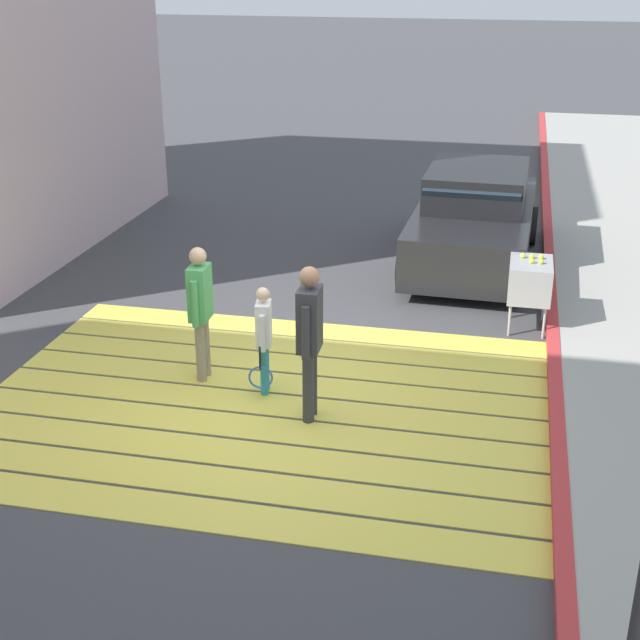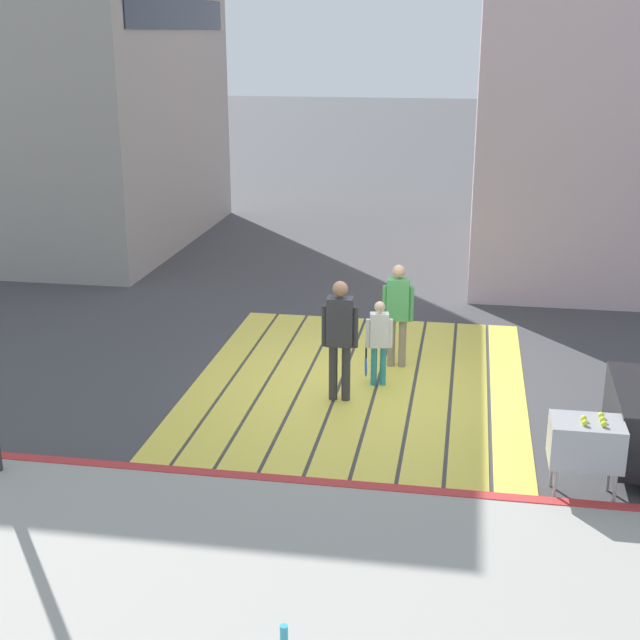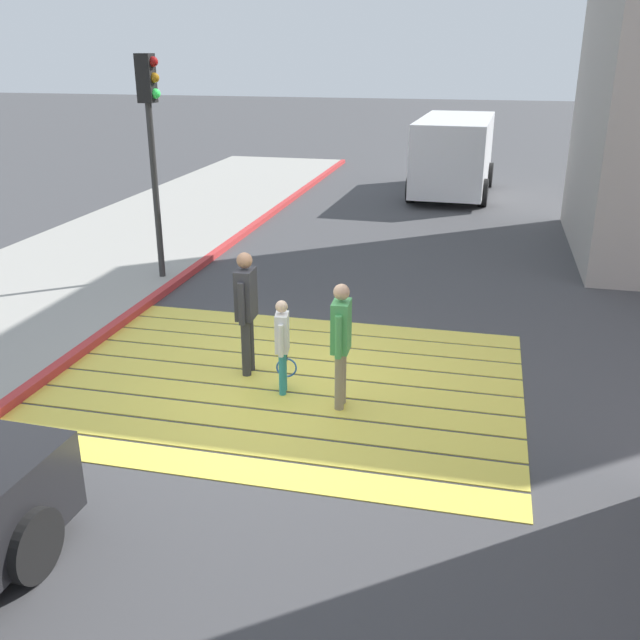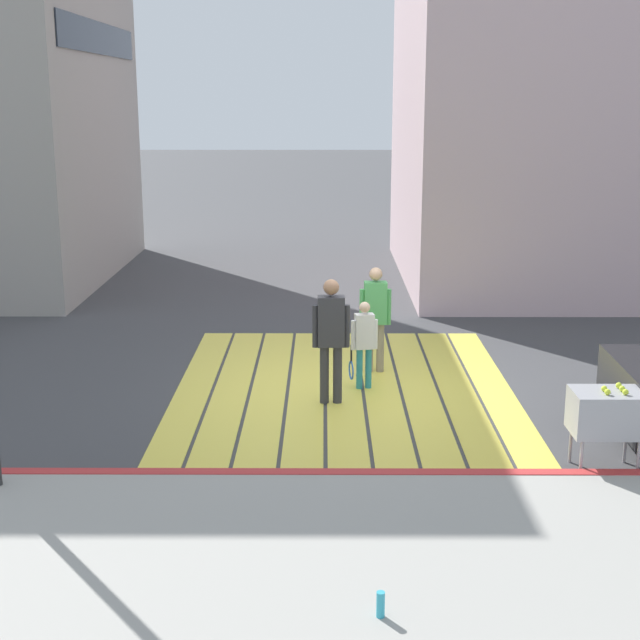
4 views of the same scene
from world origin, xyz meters
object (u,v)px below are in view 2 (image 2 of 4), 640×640
at_px(tennis_ball_cart, 586,442).
at_px(pedestrian_child_with_racket, 378,339).
at_px(pedestrian_adult_trailing, 340,332).
at_px(water_bottle, 284,637).
at_px(pedestrian_adult_lead, 398,308).

height_order(tennis_ball_cart, pedestrian_child_with_racket, pedestrian_child_with_racket).
bearing_deg(pedestrian_child_with_racket, pedestrian_adult_trailing, 143.61).
relative_size(tennis_ball_cart, pedestrian_child_with_racket, 0.78).
height_order(pedestrian_adult_trailing, pedestrian_child_with_racket, pedestrian_adult_trailing).
bearing_deg(water_bottle, pedestrian_child_with_racket, -1.11).
distance_m(pedestrian_adult_lead, pedestrian_child_with_racket, 0.88).
distance_m(water_bottle, pedestrian_adult_lead, 7.06).
bearing_deg(pedestrian_adult_lead, water_bottle, 177.30).
xyz_separation_m(pedestrian_adult_lead, pedestrian_child_with_racket, (-0.82, 0.21, -0.23)).
bearing_deg(water_bottle, pedestrian_adult_lead, -2.70).
xyz_separation_m(water_bottle, pedestrian_adult_trailing, (5.54, 0.36, 0.80)).
bearing_deg(tennis_ball_cart, water_bottle, 139.52).
bearing_deg(water_bottle, pedestrian_adult_trailing, 3.70).
bearing_deg(tennis_ball_cart, pedestrian_adult_lead, 32.65).
height_order(pedestrian_adult_lead, pedestrian_adult_trailing, pedestrian_adult_trailing).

